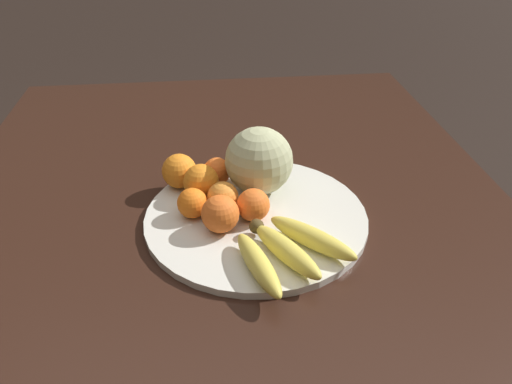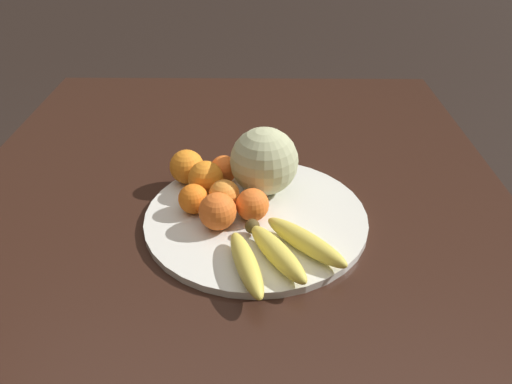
# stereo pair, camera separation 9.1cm
# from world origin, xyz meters

# --- Properties ---
(kitchen_table) EXTENTS (1.51, 1.14, 0.77)m
(kitchen_table) POSITION_xyz_m (0.00, 0.00, 0.69)
(kitchen_table) COLOR black
(kitchen_table) RESTS_ON ground_plane
(fruit_bowl) EXTENTS (0.42, 0.42, 0.01)m
(fruit_bowl) POSITION_xyz_m (-0.01, -0.05, 0.78)
(fruit_bowl) COLOR silver
(fruit_bowl) RESTS_ON kitchen_table
(melon) EXTENTS (0.13, 0.13, 0.13)m
(melon) POSITION_xyz_m (0.08, -0.06, 0.86)
(melon) COLOR #B2B789
(melon) RESTS_ON fruit_bowl
(banana_bunch) EXTENTS (0.22, 0.21, 0.04)m
(banana_bunch) POSITION_xyz_m (-0.14, -0.08, 0.81)
(banana_bunch) COLOR #473819
(banana_bunch) RESTS_ON fruit_bowl
(orange_front_left) EXTENTS (0.07, 0.07, 0.07)m
(orange_front_left) POSITION_xyz_m (0.06, 0.05, 0.82)
(orange_front_left) COLOR orange
(orange_front_left) RESTS_ON fruit_bowl
(orange_front_right) EXTENTS (0.06, 0.06, 0.06)m
(orange_front_right) POSITION_xyz_m (-0.00, 0.07, 0.82)
(orange_front_right) COLOR orange
(orange_front_right) RESTS_ON fruit_bowl
(orange_mid_center) EXTENTS (0.07, 0.07, 0.07)m
(orange_mid_center) POSITION_xyz_m (-0.05, 0.02, 0.82)
(orange_mid_center) COLOR orange
(orange_mid_center) RESTS_ON fruit_bowl
(orange_back_left) EXTENTS (0.07, 0.07, 0.07)m
(orange_back_left) POSITION_xyz_m (0.11, 0.10, 0.82)
(orange_back_left) COLOR orange
(orange_back_left) RESTS_ON fruit_bowl
(orange_back_right) EXTENTS (0.06, 0.06, 0.06)m
(orange_back_right) POSITION_xyz_m (-0.02, -0.04, 0.82)
(orange_back_right) COLOR orange
(orange_back_right) RESTS_ON fruit_bowl
(orange_top_small) EXTENTS (0.06, 0.06, 0.06)m
(orange_top_small) POSITION_xyz_m (0.11, 0.02, 0.82)
(orange_top_small) COLOR orange
(orange_top_small) RESTS_ON fruit_bowl
(orange_side_extra) EXTENTS (0.06, 0.06, 0.06)m
(orange_side_extra) POSITION_xyz_m (0.01, 0.01, 0.82)
(orange_side_extra) COLOR orange
(orange_side_extra) RESTS_ON fruit_bowl
(produce_tag) EXTENTS (0.08, 0.07, 0.00)m
(produce_tag) POSITION_xyz_m (0.03, -0.03, 0.79)
(produce_tag) COLOR white
(produce_tag) RESTS_ON fruit_bowl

